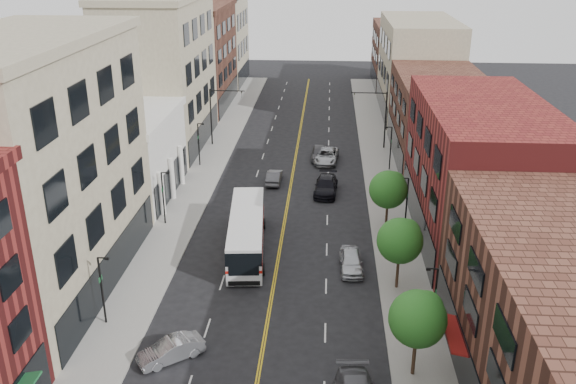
% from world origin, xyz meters
% --- Properties ---
extents(sidewalk_left, '(4.00, 110.00, 0.15)m').
position_xyz_m(sidewalk_left, '(-10.00, 35.00, 0.07)').
color(sidewalk_left, gray).
rests_on(sidewalk_left, ground).
extents(sidewalk_right, '(4.00, 110.00, 0.15)m').
position_xyz_m(sidewalk_right, '(10.00, 35.00, 0.07)').
color(sidewalk_right, gray).
rests_on(sidewalk_right, ground).
extents(bldg_l_tanoffice, '(10.00, 22.00, 18.00)m').
position_xyz_m(bldg_l_tanoffice, '(-17.00, 13.00, 9.00)').
color(bldg_l_tanoffice, gray).
rests_on(bldg_l_tanoffice, ground).
extents(bldg_l_white, '(10.00, 14.00, 8.00)m').
position_xyz_m(bldg_l_white, '(-17.00, 31.00, 4.00)').
color(bldg_l_white, silver).
rests_on(bldg_l_white, ground).
extents(bldg_l_far_a, '(10.00, 20.00, 18.00)m').
position_xyz_m(bldg_l_far_a, '(-17.00, 48.00, 9.00)').
color(bldg_l_far_a, gray).
rests_on(bldg_l_far_a, ground).
extents(bldg_l_far_b, '(10.00, 20.00, 15.00)m').
position_xyz_m(bldg_l_far_b, '(-17.00, 68.00, 7.50)').
color(bldg_l_far_b, '#512B20').
rests_on(bldg_l_far_b, ground).
extents(bldg_l_far_c, '(10.00, 16.00, 20.00)m').
position_xyz_m(bldg_l_far_c, '(-17.00, 86.00, 10.00)').
color(bldg_l_far_c, gray).
rests_on(bldg_l_far_c, ground).
extents(bldg_r_mid, '(10.00, 22.00, 12.00)m').
position_xyz_m(bldg_r_mid, '(17.00, 24.00, 6.00)').
color(bldg_r_mid, maroon).
rests_on(bldg_r_mid, ground).
extents(bldg_r_far_a, '(10.00, 20.00, 10.00)m').
position_xyz_m(bldg_r_far_a, '(17.00, 45.00, 5.00)').
color(bldg_r_far_a, '#512B20').
rests_on(bldg_r_far_a, ground).
extents(bldg_r_far_b, '(10.00, 22.00, 14.00)m').
position_xyz_m(bldg_r_far_b, '(17.00, 66.00, 7.00)').
color(bldg_r_far_b, gray).
rests_on(bldg_r_far_b, ground).
extents(bldg_r_far_c, '(10.00, 18.00, 11.00)m').
position_xyz_m(bldg_r_far_c, '(17.00, 86.00, 5.50)').
color(bldg_r_far_c, '#512B20').
rests_on(bldg_r_far_c, ground).
extents(tree_r_1, '(3.40, 3.40, 5.59)m').
position_xyz_m(tree_r_1, '(9.39, 4.07, 4.13)').
color(tree_r_1, black).
rests_on(tree_r_1, sidewalk_right).
extents(tree_r_2, '(3.40, 3.40, 5.59)m').
position_xyz_m(tree_r_2, '(9.39, 14.07, 4.13)').
color(tree_r_2, black).
rests_on(tree_r_2, sidewalk_right).
extents(tree_r_3, '(3.40, 3.40, 5.59)m').
position_xyz_m(tree_r_3, '(9.39, 24.07, 4.13)').
color(tree_r_3, black).
rests_on(tree_r_3, sidewalk_right).
extents(lamp_l_1, '(0.81, 0.55, 5.05)m').
position_xyz_m(lamp_l_1, '(-10.95, 8.00, 2.97)').
color(lamp_l_1, black).
rests_on(lamp_l_1, sidewalk_left).
extents(lamp_l_2, '(0.81, 0.55, 5.05)m').
position_xyz_m(lamp_l_2, '(-10.95, 24.00, 2.97)').
color(lamp_l_2, black).
rests_on(lamp_l_2, sidewalk_left).
extents(lamp_l_3, '(0.81, 0.55, 5.05)m').
position_xyz_m(lamp_l_3, '(-10.95, 40.00, 2.97)').
color(lamp_l_3, black).
rests_on(lamp_l_3, sidewalk_left).
extents(lamp_r_1, '(0.81, 0.55, 5.05)m').
position_xyz_m(lamp_r_1, '(10.95, 8.00, 2.97)').
color(lamp_r_1, black).
rests_on(lamp_r_1, sidewalk_right).
extents(lamp_r_2, '(0.81, 0.55, 5.05)m').
position_xyz_m(lamp_r_2, '(10.95, 24.00, 2.97)').
color(lamp_r_2, black).
rests_on(lamp_r_2, sidewalk_right).
extents(lamp_r_3, '(0.81, 0.55, 5.05)m').
position_xyz_m(lamp_r_3, '(10.95, 40.00, 2.97)').
color(lamp_r_3, black).
rests_on(lamp_r_3, sidewalk_right).
extents(signal_mast_left, '(4.49, 0.18, 7.20)m').
position_xyz_m(signal_mast_left, '(-10.27, 48.00, 4.65)').
color(signal_mast_left, black).
rests_on(signal_mast_left, sidewalk_left).
extents(signal_mast_right, '(4.49, 0.18, 7.20)m').
position_xyz_m(signal_mast_right, '(10.27, 48.00, 4.65)').
color(signal_mast_right, black).
rests_on(signal_mast_right, sidewalk_right).
extents(city_bus, '(3.92, 12.79, 3.24)m').
position_xyz_m(city_bus, '(-2.76, 19.45, 1.88)').
color(city_bus, silver).
rests_on(city_bus, ground).
extents(car_angle_b, '(4.22, 3.68, 1.38)m').
position_xyz_m(car_angle_b, '(-5.60, 4.55, 0.69)').
color(car_angle_b, '#A4A6AC').
rests_on(car_angle_b, ground).
extents(car_parked_far, '(1.96, 4.54, 1.53)m').
position_xyz_m(car_parked_far, '(5.95, 16.69, 0.76)').
color(car_parked_far, '#B5B8BE').
rests_on(car_parked_far, ground).
extents(car_lane_behind, '(1.57, 4.26, 1.39)m').
position_xyz_m(car_lane_behind, '(-1.84, 35.20, 0.70)').
color(car_lane_behind, '#46464B').
rests_on(car_lane_behind, ground).
extents(car_lane_a, '(2.64, 5.72, 1.62)m').
position_xyz_m(car_lane_a, '(3.80, 32.65, 0.81)').
color(car_lane_a, black).
rests_on(car_lane_a, ground).
extents(car_lane_b, '(3.11, 5.82, 1.56)m').
position_xyz_m(car_lane_b, '(3.80, 42.42, 0.78)').
color(car_lane_b, '#A2A4A9').
rests_on(car_lane_b, ground).
extents(car_lane_c, '(1.95, 4.69, 1.59)m').
position_xyz_m(car_lane_c, '(2.90, 43.39, 0.79)').
color(car_lane_c, '#46464B').
rests_on(car_lane_c, ground).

